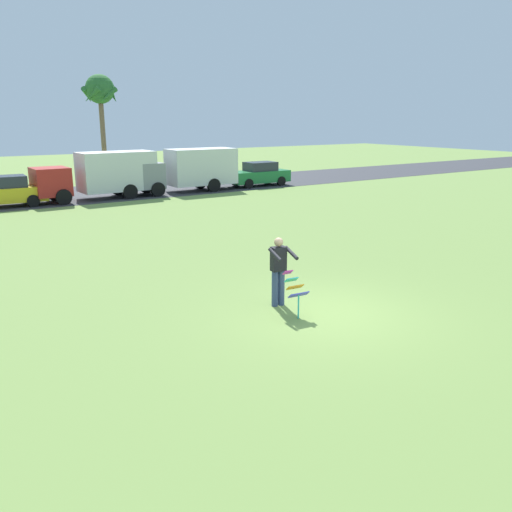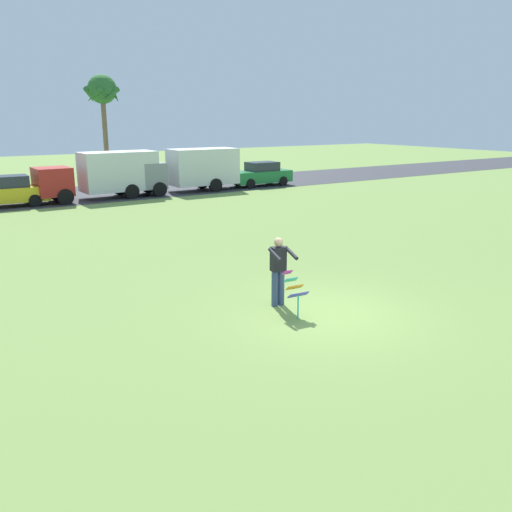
{
  "view_description": "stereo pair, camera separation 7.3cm",
  "coord_description": "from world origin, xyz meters",
  "px_view_note": "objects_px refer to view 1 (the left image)",
  "views": [
    {
      "loc": [
        -7.91,
        -9.04,
        4.55
      ],
      "look_at": [
        -0.64,
        2.08,
        1.05
      ],
      "focal_mm": 37.19,
      "sensor_mm": 36.0,
      "label": 1
    },
    {
      "loc": [
        -7.85,
        -9.08,
        4.55
      ],
      "look_at": [
        -0.64,
        2.08,
        1.05
      ],
      "focal_mm": 37.19,
      "sensor_mm": 36.0,
      "label": 2
    }
  ],
  "objects_px": {
    "kite_held": "(295,288)",
    "parked_truck_grey_van": "(189,169)",
    "person_kite_flyer": "(279,269)",
    "palm_tree_centre_far": "(100,93)",
    "parked_car_green": "(259,174)",
    "parked_car_yellow": "(3,192)",
    "parked_truck_red_cab": "(103,174)"
  },
  "relations": [
    {
      "from": "parked_truck_red_cab",
      "to": "parked_car_green",
      "type": "bearing_deg",
      "value": 0.0
    },
    {
      "from": "parked_truck_grey_van",
      "to": "palm_tree_centre_far",
      "type": "xyz_separation_m",
      "value": [
        -2.04,
        10.22,
        4.8
      ]
    },
    {
      "from": "parked_car_yellow",
      "to": "parked_car_green",
      "type": "xyz_separation_m",
      "value": [
        15.84,
        0.0,
        0.0
      ]
    },
    {
      "from": "parked_truck_red_cab",
      "to": "parked_truck_grey_van",
      "type": "height_order",
      "value": "same"
    },
    {
      "from": "parked_truck_red_cab",
      "to": "parked_car_green",
      "type": "xyz_separation_m",
      "value": [
        10.6,
        0.0,
        -0.64
      ]
    },
    {
      "from": "parked_car_yellow",
      "to": "parked_truck_red_cab",
      "type": "distance_m",
      "value": 5.27
    },
    {
      "from": "kite_held",
      "to": "person_kite_flyer",
      "type": "bearing_deg",
      "value": 82.57
    },
    {
      "from": "parked_truck_grey_van",
      "to": "parked_car_green",
      "type": "bearing_deg",
      "value": -0.0
    },
    {
      "from": "person_kite_flyer",
      "to": "parked_truck_red_cab",
      "type": "bearing_deg",
      "value": 84.36
    },
    {
      "from": "kite_held",
      "to": "parked_truck_grey_van",
      "type": "height_order",
      "value": "parked_truck_grey_van"
    },
    {
      "from": "person_kite_flyer",
      "to": "palm_tree_centre_far",
      "type": "relative_size",
      "value": 0.23
    },
    {
      "from": "parked_car_yellow",
      "to": "palm_tree_centre_far",
      "type": "bearing_deg",
      "value": 49.84
    },
    {
      "from": "kite_held",
      "to": "parked_car_green",
      "type": "relative_size",
      "value": 0.25
    },
    {
      "from": "person_kite_flyer",
      "to": "parked_truck_grey_van",
      "type": "height_order",
      "value": "parked_truck_grey_van"
    },
    {
      "from": "parked_truck_grey_van",
      "to": "palm_tree_centre_far",
      "type": "distance_m",
      "value": 11.47
    },
    {
      "from": "parked_car_yellow",
      "to": "palm_tree_centre_far",
      "type": "distance_m",
      "value": 14.43
    },
    {
      "from": "person_kite_flyer",
      "to": "palm_tree_centre_far",
      "type": "bearing_deg",
      "value": 79.92
    },
    {
      "from": "kite_held",
      "to": "parked_truck_grey_van",
      "type": "bearing_deg",
      "value": 70.07
    },
    {
      "from": "parked_car_yellow",
      "to": "parked_truck_red_cab",
      "type": "xyz_separation_m",
      "value": [
        5.23,
        0.0,
        0.64
      ]
    },
    {
      "from": "kite_held",
      "to": "parked_car_green",
      "type": "distance_m",
      "value": 24.25
    },
    {
      "from": "parked_car_yellow",
      "to": "parked_truck_red_cab",
      "type": "height_order",
      "value": "parked_truck_red_cab"
    },
    {
      "from": "parked_truck_red_cab",
      "to": "parked_truck_grey_van",
      "type": "xyz_separation_m",
      "value": [
        5.43,
        0.0,
        0.0
      ]
    },
    {
      "from": "kite_held",
      "to": "parked_truck_grey_van",
      "type": "xyz_separation_m",
      "value": [
        7.5,
        20.68,
        0.72
      ]
    },
    {
      "from": "parked_car_green",
      "to": "palm_tree_centre_far",
      "type": "distance_m",
      "value": 13.64
    },
    {
      "from": "palm_tree_centre_far",
      "to": "parked_car_yellow",
      "type": "bearing_deg",
      "value": -130.16
    },
    {
      "from": "kite_held",
      "to": "parked_car_green",
      "type": "height_order",
      "value": "parked_car_green"
    },
    {
      "from": "kite_held",
      "to": "palm_tree_centre_far",
      "type": "distance_m",
      "value": 31.86
    },
    {
      "from": "kite_held",
      "to": "parked_truck_red_cab",
      "type": "xyz_separation_m",
      "value": [
        2.07,
        20.68,
        0.72
      ]
    },
    {
      "from": "parked_truck_grey_van",
      "to": "parked_car_green",
      "type": "relative_size",
      "value": 1.6
    },
    {
      "from": "person_kite_flyer",
      "to": "kite_held",
      "type": "height_order",
      "value": "person_kite_flyer"
    },
    {
      "from": "person_kite_flyer",
      "to": "kite_held",
      "type": "distance_m",
      "value": 0.84
    },
    {
      "from": "parked_car_green",
      "to": "person_kite_flyer",
      "type": "bearing_deg",
      "value": -122.29
    }
  ]
}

